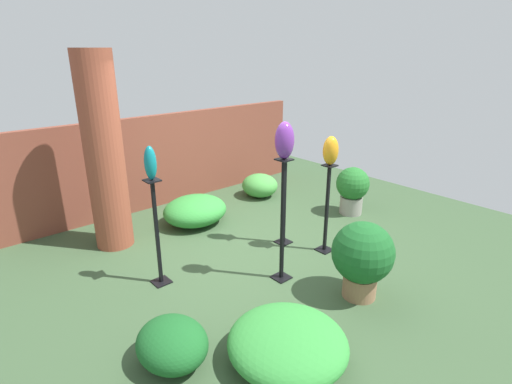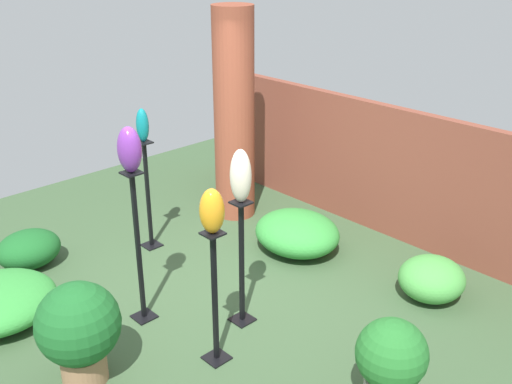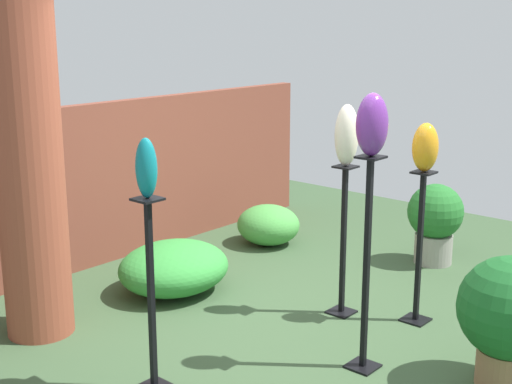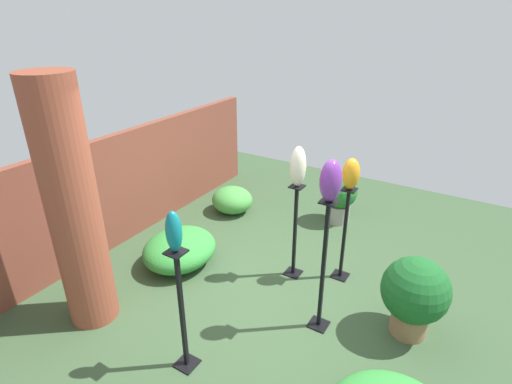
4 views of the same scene
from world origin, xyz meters
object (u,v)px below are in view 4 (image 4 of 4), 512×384
object	(u,v)px
art_vase_violet	(331,181)
potted_plant_front_left	(339,195)
pedestal_ivory	(295,235)
pedestal_violet	(323,272)
art_vase_ivory	(298,167)
brick_pillar	(74,210)
pedestal_amber	(344,238)
potted_plant_mid_right	(415,293)
art_vase_amber	(351,174)
art_vase_teal	(174,232)
pedestal_teal	(182,316)

from	to	relation	value
art_vase_violet	potted_plant_front_left	world-z (taller)	art_vase_violet
pedestal_ivory	pedestal_violet	xyz separation A→B (m)	(-0.68, -0.65, 0.13)
art_vase_ivory	art_vase_violet	distance (m)	0.97
brick_pillar	pedestal_amber	world-z (taller)	brick_pillar
pedestal_violet	potted_plant_mid_right	size ratio (longest dim) A/B	1.68
pedestal_amber	art_vase_amber	xyz separation A→B (m)	(0.00, -0.00, 0.85)
art_vase_ivory	pedestal_amber	bearing A→B (deg)	-64.09
pedestal_amber	pedestal_ivory	size ratio (longest dim) A/B	0.99
art_vase_teal	pedestal_teal	bearing A→B (deg)	0.00
brick_pillar	art_vase_teal	distance (m)	1.33
art_vase_teal	art_vase_ivory	bearing A→B (deg)	-7.02
brick_pillar	potted_plant_front_left	size ratio (longest dim) A/B	3.31
pedestal_ivory	pedestal_violet	size ratio (longest dim) A/B	0.83
brick_pillar	pedestal_violet	distance (m)	2.55
pedestal_ivory	art_vase_teal	size ratio (longest dim) A/B	3.30
art_vase_teal	potted_plant_mid_right	world-z (taller)	art_vase_teal
art_vase_amber	potted_plant_mid_right	world-z (taller)	art_vase_amber
pedestal_teal	potted_plant_front_left	xyz separation A→B (m)	(3.44, -0.20, -0.14)
brick_pillar	art_vase_amber	bearing A→B (deg)	-44.99
art_vase_amber	art_vase_ivory	bearing A→B (deg)	115.91
brick_pillar	art_vase_ivory	size ratio (longest dim) A/B	5.46
pedestal_amber	art_vase_amber	size ratio (longest dim) A/B	3.28
art_vase_amber	potted_plant_front_left	size ratio (longest dim) A/B	0.47
brick_pillar	pedestal_amber	size ratio (longest dim) A/B	2.15
art_vase_teal	pedestal_ivory	bearing A→B (deg)	-7.02
pedestal_ivory	art_vase_violet	bearing A→B (deg)	-136.49
pedestal_amber	art_vase_teal	bearing A→B (deg)	159.91
pedestal_violet	art_vase_teal	distance (m)	1.64
art_vase_violet	brick_pillar	bearing A→B (deg)	117.47
pedestal_violet	potted_plant_mid_right	xyz separation A→B (m)	(0.40, -0.84, -0.19)
art_vase_violet	pedestal_violet	bearing A→B (deg)	90.00
pedestal_amber	pedestal_violet	distance (m)	0.96
pedestal_violet	art_vase_violet	xyz separation A→B (m)	(0.00, -0.00, 1.01)
pedestal_teal	potted_plant_mid_right	world-z (taller)	pedestal_teal
pedestal_amber	potted_plant_front_left	world-z (taller)	pedestal_amber
pedestal_violet	potted_plant_front_left	world-z (taller)	pedestal_violet
pedestal_violet	art_vase_amber	xyz separation A→B (m)	(0.94, 0.11, 0.72)
art_vase_amber	potted_plant_front_left	xyz separation A→B (m)	(1.36, 0.56, -0.96)
pedestal_amber	pedestal_ivory	world-z (taller)	pedestal_ivory
potted_plant_mid_right	pedestal_ivory	bearing A→B (deg)	79.10
pedestal_amber	potted_plant_mid_right	bearing A→B (deg)	-119.99
brick_pillar	pedestal_violet	world-z (taller)	brick_pillar
art_vase_amber	art_vase_violet	distance (m)	0.99
potted_plant_mid_right	art_vase_teal	bearing A→B (deg)	131.96
art_vase_amber	potted_plant_mid_right	xyz separation A→B (m)	(-0.55, -0.95, -0.90)
pedestal_teal	art_vase_teal	size ratio (longest dim) A/B	3.44
pedestal_amber	potted_plant_front_left	bearing A→B (deg)	22.38
pedestal_amber	art_vase_ivory	xyz separation A→B (m)	(-0.26, 0.54, 0.91)
pedestal_amber	art_vase_violet	xyz separation A→B (m)	(-0.94, -0.11, 1.14)
brick_pillar	pedestal_ivory	size ratio (longest dim) A/B	2.13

